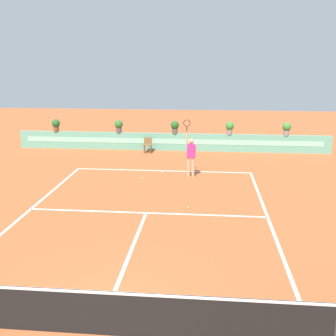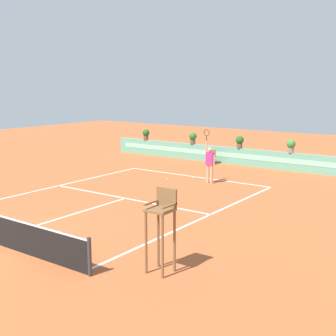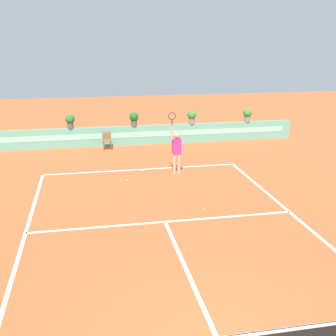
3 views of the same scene
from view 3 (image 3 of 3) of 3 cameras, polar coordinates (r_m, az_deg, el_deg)
name	(u,v)px [view 3 (image 3 of 3)]	position (r m, az deg, el deg)	size (l,w,h in m)	color
ground_plane	(168,227)	(12.58, -0.07, -8.10)	(60.00, 60.00, 0.00)	#B2562D
court_lines	(163,218)	(13.22, -0.66, -6.78)	(8.32, 11.94, 0.01)	white
back_wall_barrier	(130,135)	(22.20, -5.15, 4.45)	(18.00, 0.21, 1.00)	#60A88E
ball_kid_chair	(107,140)	(21.41, -8.32, 3.80)	(0.44, 0.44, 0.85)	brown
tennis_player	(177,149)	(17.12, 1.17, 2.56)	(0.62, 0.25, 2.58)	tan
tennis_ball_near_baseline	(128,180)	(16.57, -5.53, -1.68)	(0.07, 0.07, 0.07)	#CCE033
tennis_ball_mid_court	(204,210)	(13.78, 4.99, -5.68)	(0.07, 0.07, 0.07)	#CCE033
potted_plant_centre	(134,118)	(22.04, -4.68, 6.79)	(0.48, 0.48, 0.72)	#514C47
potted_plant_left	(70,120)	(21.94, -13.22, 6.34)	(0.48, 0.48, 0.72)	#514C47
potted_plant_far_right	(247,114)	(23.55, 10.78, 7.22)	(0.48, 0.48, 0.72)	gray
potted_plant_right	(192,116)	(22.59, 3.25, 7.07)	(0.48, 0.48, 0.72)	gray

